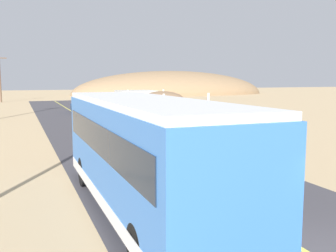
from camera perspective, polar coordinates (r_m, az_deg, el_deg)
name	(u,v)px	position (r m, az deg, el deg)	size (l,w,h in m)	color
livestock_truck	(146,109)	(24.58, -3.37, 2.55)	(2.53, 9.70, 3.02)	silver
bus	(143,152)	(10.63, -3.84, -3.84)	(2.54, 10.00, 3.21)	#3872C6
car_far	(81,106)	(43.07, -12.85, 2.92)	(1.80, 4.40, 1.46)	#264C8C
power_pole_far	(0,76)	(64.81, -23.86, 6.79)	(2.20, 0.24, 7.43)	brown
distant_hill	(172,94)	(88.86, 0.56, 4.77)	(46.32, 21.30, 10.79)	#957553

